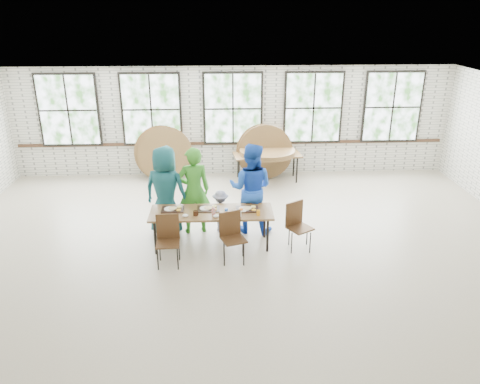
% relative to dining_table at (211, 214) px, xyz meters
% --- Properties ---
extents(room, '(12.00, 12.00, 12.00)m').
position_rel_dining_table_xyz_m(room, '(0.57, 4.26, 1.14)').
color(room, '#B8A893').
rests_on(room, ground).
extents(dining_table, '(2.40, 0.81, 0.74)m').
position_rel_dining_table_xyz_m(dining_table, '(0.00, 0.00, 0.00)').
color(dining_table, brown).
rests_on(dining_table, ground).
extents(chair_near_left, '(0.43, 0.42, 0.95)m').
position_rel_dining_table_xyz_m(chair_near_left, '(-0.80, -0.63, -0.13)').
color(chair_near_left, '#462C17').
rests_on(chair_near_left, ground).
extents(chair_near_right, '(0.53, 0.52, 0.95)m').
position_rel_dining_table_xyz_m(chair_near_right, '(0.38, -0.55, -0.13)').
color(chair_near_right, '#462C17').
rests_on(chair_near_right, ground).
extents(chair_spare, '(0.57, 0.57, 0.95)m').
position_rel_dining_table_xyz_m(chair_spare, '(1.67, -0.15, -0.13)').
color(chair_spare, '#462C17').
rests_on(chair_spare, ground).
extents(adult_teal, '(1.05, 0.84, 1.88)m').
position_rel_dining_table_xyz_m(adult_teal, '(-0.94, 0.65, 0.25)').
color(adult_teal, navy).
rests_on(adult_teal, ground).
extents(adult_green, '(0.75, 0.57, 1.86)m').
position_rel_dining_table_xyz_m(adult_green, '(-0.36, 0.65, 0.24)').
color(adult_green, '#328323').
rests_on(adult_green, ground).
extents(toddler, '(0.60, 0.36, 0.91)m').
position_rel_dining_table_xyz_m(toddler, '(0.18, 0.65, -0.23)').
color(toddler, '#13133C').
rests_on(toddler, ground).
extents(adult_blue, '(1.09, 0.95, 1.92)m').
position_rel_dining_table_xyz_m(adult_blue, '(0.82, 0.65, 0.27)').
color(adult_blue, blue).
rests_on(adult_blue, ground).
extents(storage_table, '(1.87, 0.93, 0.74)m').
position_rel_dining_table_xyz_m(storage_table, '(1.48, 3.72, -0.00)').
color(storage_table, brown).
rests_on(storage_table, ground).
extents(tabletop_clutter, '(1.91, 0.60, 0.11)m').
position_rel_dining_table_xyz_m(tabletop_clutter, '(0.11, -0.04, 0.08)').
color(tabletop_clutter, black).
rests_on(tabletop_clutter, dining_table).
extents(round_tops_stacked, '(1.50, 1.50, 0.13)m').
position_rel_dining_table_xyz_m(round_tops_stacked, '(1.48, 3.72, 0.12)').
color(round_tops_stacked, brown).
rests_on(round_tops_stacked, storage_table).
extents(round_tops_leaning, '(4.34, 0.51, 1.49)m').
position_rel_dining_table_xyz_m(round_tops_leaning, '(0.04, 3.94, 0.05)').
color(round_tops_leaning, brown).
rests_on(round_tops_leaning, ground).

